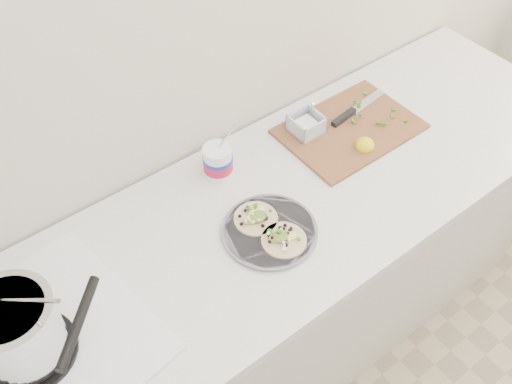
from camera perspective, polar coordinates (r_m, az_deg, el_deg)
counter at (r=1.97m, az=-0.93°, el=-11.12°), size 2.44×0.66×0.90m
stove at (r=1.40m, az=-22.27°, el=-13.41°), size 0.59×0.55×0.25m
taco_plate at (r=1.56m, az=1.37°, el=-3.73°), size 0.27×0.27×0.04m
tub at (r=1.67m, az=-3.74°, el=3.36°), size 0.09×0.09×0.20m
cutboard at (r=1.87m, az=9.03°, el=6.60°), size 0.43×0.30×0.07m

